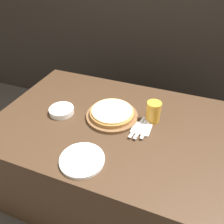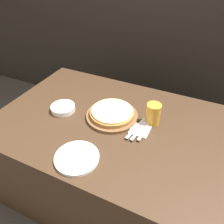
{
  "view_description": "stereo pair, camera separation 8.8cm",
  "coord_description": "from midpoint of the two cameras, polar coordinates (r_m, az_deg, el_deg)",
  "views": [
    {
      "loc": [
        0.36,
        -0.98,
        1.59
      ],
      "look_at": [
        -0.03,
        0.04,
        0.75
      ],
      "focal_mm": 35.0,
      "sensor_mm": 36.0,
      "label": 1
    },
    {
      "loc": [
        0.44,
        -0.95,
        1.59
      ],
      "look_at": [
        -0.03,
        0.04,
        0.75
      ],
      "focal_mm": 35.0,
      "sensor_mm": 36.0,
      "label": 2
    }
  ],
  "objects": [
    {
      "name": "ground_plane",
      "position": [
        1.9,
        1.61,
        -19.27
      ],
      "size": [
        12.0,
        12.0,
        0.0
      ],
      "primitive_type": "plane",
      "color": "#38332D"
    },
    {
      "name": "dining_table",
      "position": [
        1.62,
        1.84,
        -12.32
      ],
      "size": [
        1.48,
        0.98,
        0.71
      ],
      "color": "#3D2819",
      "rests_on": "ground_plane"
    },
    {
      "name": "pizza_on_board",
      "position": [
        1.39,
        1.81,
        -0.53
      ],
      "size": [
        0.33,
        0.33,
        0.06
      ],
      "color": "brown",
      "rests_on": "dining_table"
    },
    {
      "name": "beer_glass",
      "position": [
        1.34,
        12.59,
        -0.34
      ],
      "size": [
        0.09,
        0.09,
        0.14
      ],
      "color": "gold",
      "rests_on": "dining_table"
    },
    {
      "name": "dinner_plate",
      "position": [
        1.15,
        -6.98,
        -11.84
      ],
      "size": [
        0.23,
        0.23,
        0.02
      ],
      "color": "white",
      "rests_on": "dining_table"
    },
    {
      "name": "side_bowl",
      "position": [
        1.47,
        -11.02,
        0.96
      ],
      "size": [
        0.16,
        0.16,
        0.04
      ],
      "color": "white",
      "rests_on": "dining_table"
    },
    {
      "name": "napkin_stack",
      "position": [
        1.31,
        9.21,
        -4.79
      ],
      "size": [
        0.11,
        0.11,
        0.01
      ],
      "color": "beige",
      "rests_on": "dining_table"
    },
    {
      "name": "fork",
      "position": [
        1.31,
        8.21,
        -4.21
      ],
      "size": [
        0.05,
        0.21,
        0.0
      ],
      "color": "silver",
      "rests_on": "napkin_stack"
    },
    {
      "name": "dinner_knife",
      "position": [
        1.31,
        9.25,
        -4.51
      ],
      "size": [
        0.05,
        0.22,
        0.0
      ],
      "color": "silver",
      "rests_on": "napkin_stack"
    },
    {
      "name": "spoon",
      "position": [
        1.3,
        10.29,
        -4.82
      ],
      "size": [
        0.02,
        0.18,
        0.0
      ],
      "color": "silver",
      "rests_on": "napkin_stack"
    }
  ]
}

